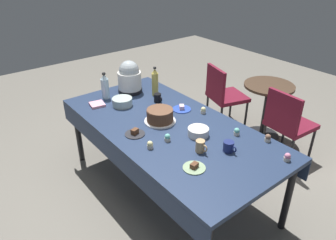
{
  "coord_description": "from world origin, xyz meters",
  "views": [
    {
      "loc": [
        1.98,
        -1.56,
        2.19
      ],
      "look_at": [
        0.0,
        0.0,
        0.8
      ],
      "focal_mm": 34.04,
      "sensor_mm": 36.0,
      "label": 1
    }
  ],
  "objects_px": {
    "maroon_chair_right": "(288,121)",
    "slow_cooker": "(129,78)",
    "frosted_layer_cake": "(160,116)",
    "maroon_chair_left": "(223,93)",
    "coffee_mug_tan": "(200,146)",
    "coffee_mug_navy": "(229,146)",
    "cupcake_mint": "(268,138)",
    "cupcake_vanilla": "(203,110)",
    "dessert_plate_sage": "(194,167)",
    "round_cafe_table": "(267,101)",
    "glass_salad_bowl": "(122,102)",
    "cupcake_berry": "(287,157)",
    "coffee_mug_black": "(158,98)",
    "soda_bottle_ginger_ale": "(155,82)",
    "potluck_table": "(168,131)",
    "cupcake_lemon": "(150,145)",
    "dessert_plate_cobalt": "(182,108)",
    "ceramic_snack_bowl": "(198,132)",
    "dessert_plate_charcoal": "(135,133)",
    "cupcake_cocoa": "(237,132)",
    "cupcake_rose": "(167,138)",
    "soda_bottle_water": "(105,87)"
  },
  "relations": [
    {
      "from": "soda_bottle_water",
      "to": "soda_bottle_ginger_ale",
      "type": "relative_size",
      "value": 0.89
    },
    {
      "from": "cupcake_mint",
      "to": "cupcake_vanilla",
      "type": "bearing_deg",
      "value": -174.28
    },
    {
      "from": "dessert_plate_sage",
      "to": "coffee_mug_navy",
      "type": "xyz_separation_m",
      "value": [
        0.0,
        0.36,
        0.03
      ]
    },
    {
      "from": "maroon_chair_right",
      "to": "slow_cooker",
      "type": "bearing_deg",
      "value": -135.13
    },
    {
      "from": "cupcake_mint",
      "to": "coffee_mug_black",
      "type": "relative_size",
      "value": 0.58
    },
    {
      "from": "frosted_layer_cake",
      "to": "ceramic_snack_bowl",
      "type": "height_order",
      "value": "frosted_layer_cake"
    },
    {
      "from": "coffee_mug_black",
      "to": "maroon_chair_left",
      "type": "xyz_separation_m",
      "value": [
        -0.12,
        1.15,
        -0.3
      ]
    },
    {
      "from": "cupcake_cocoa",
      "to": "cupcake_mint",
      "type": "bearing_deg",
      "value": 28.82
    },
    {
      "from": "dessert_plate_sage",
      "to": "cupcake_mint",
      "type": "relative_size",
      "value": 2.52
    },
    {
      "from": "glass_salad_bowl",
      "to": "round_cafe_table",
      "type": "relative_size",
      "value": 0.28
    },
    {
      "from": "frosted_layer_cake",
      "to": "cupcake_lemon",
      "type": "relative_size",
      "value": 4.38
    },
    {
      "from": "cupcake_lemon",
      "to": "coffee_mug_navy",
      "type": "relative_size",
      "value": 0.54
    },
    {
      "from": "soda_bottle_ginger_ale",
      "to": "coffee_mug_black",
      "type": "distance_m",
      "value": 0.2
    },
    {
      "from": "dessert_plate_cobalt",
      "to": "cupcake_lemon",
      "type": "xyz_separation_m",
      "value": [
        0.37,
        -0.65,
        0.02
      ]
    },
    {
      "from": "cupcake_lemon",
      "to": "coffee_mug_black",
      "type": "distance_m",
      "value": 0.87
    },
    {
      "from": "glass_salad_bowl",
      "to": "dessert_plate_sage",
      "type": "height_order",
      "value": "glass_salad_bowl"
    },
    {
      "from": "slow_cooker",
      "to": "coffee_mug_black",
      "type": "relative_size",
      "value": 3.08
    },
    {
      "from": "slow_cooker",
      "to": "dessert_plate_sage",
      "type": "height_order",
      "value": "slow_cooker"
    },
    {
      "from": "cupcake_vanilla",
      "to": "coffee_mug_tan",
      "type": "distance_m",
      "value": 0.66
    },
    {
      "from": "slow_cooker",
      "to": "soda_bottle_ginger_ale",
      "type": "xyz_separation_m",
      "value": [
        0.24,
        0.17,
        -0.02
      ]
    },
    {
      "from": "ceramic_snack_bowl",
      "to": "coffee_mug_black",
      "type": "relative_size",
      "value": 1.55
    },
    {
      "from": "dessert_plate_cobalt",
      "to": "cupcake_cocoa",
      "type": "distance_m",
      "value": 0.67
    },
    {
      "from": "dessert_plate_cobalt",
      "to": "coffee_mug_tan",
      "type": "relative_size",
      "value": 1.59
    },
    {
      "from": "ceramic_snack_bowl",
      "to": "cupcake_cocoa",
      "type": "bearing_deg",
      "value": 52.66
    },
    {
      "from": "frosted_layer_cake",
      "to": "slow_cooker",
      "type": "height_order",
      "value": "slow_cooker"
    },
    {
      "from": "slow_cooker",
      "to": "cupcake_berry",
      "type": "xyz_separation_m",
      "value": [
        1.84,
        0.24,
        -0.14
      ]
    },
    {
      "from": "ceramic_snack_bowl",
      "to": "frosted_layer_cake",
      "type": "bearing_deg",
      "value": -164.35
    },
    {
      "from": "coffee_mug_tan",
      "to": "coffee_mug_navy",
      "type": "height_order",
      "value": "coffee_mug_tan"
    },
    {
      "from": "dessert_plate_cobalt",
      "to": "coffee_mug_tan",
      "type": "distance_m",
      "value": 0.75
    },
    {
      "from": "glass_salad_bowl",
      "to": "cupcake_cocoa",
      "type": "height_order",
      "value": "glass_salad_bowl"
    },
    {
      "from": "coffee_mug_tan",
      "to": "coffee_mug_black",
      "type": "xyz_separation_m",
      "value": [
        -0.94,
        0.28,
        -0.0
      ]
    },
    {
      "from": "soda_bottle_ginger_ale",
      "to": "coffee_mug_navy",
      "type": "bearing_deg",
      "value": -8.4
    },
    {
      "from": "cupcake_lemon",
      "to": "coffee_mug_tan",
      "type": "relative_size",
      "value": 0.58
    },
    {
      "from": "maroon_chair_left",
      "to": "round_cafe_table",
      "type": "bearing_deg",
      "value": 23.06
    },
    {
      "from": "cupcake_vanilla",
      "to": "round_cafe_table",
      "type": "xyz_separation_m",
      "value": [
        -0.08,
        1.18,
        -0.28
      ]
    },
    {
      "from": "maroon_chair_left",
      "to": "glass_salad_bowl",
      "type": "bearing_deg",
      "value": -91.2
    },
    {
      "from": "potluck_table",
      "to": "cupcake_mint",
      "type": "xyz_separation_m",
      "value": [
        0.73,
        0.48,
        0.09
      ]
    },
    {
      "from": "frosted_layer_cake",
      "to": "maroon_chair_left",
      "type": "xyz_separation_m",
      "value": [
        -0.48,
        1.39,
        -0.32
      ]
    },
    {
      "from": "dessert_plate_cobalt",
      "to": "soda_bottle_water",
      "type": "xyz_separation_m",
      "value": [
        -0.71,
        -0.46,
        0.12
      ]
    },
    {
      "from": "frosted_layer_cake",
      "to": "cupcake_lemon",
      "type": "distance_m",
      "value": 0.45
    },
    {
      "from": "frosted_layer_cake",
      "to": "coffee_mug_navy",
      "type": "height_order",
      "value": "frosted_layer_cake"
    },
    {
      "from": "potluck_table",
      "to": "maroon_chair_left",
      "type": "xyz_separation_m",
      "value": [
        -0.57,
        1.37,
        -0.2
      ]
    },
    {
      "from": "frosted_layer_cake",
      "to": "cupcake_berry",
      "type": "xyz_separation_m",
      "value": [
        1.09,
        0.39,
        -0.03
      ]
    },
    {
      "from": "dessert_plate_sage",
      "to": "cupcake_rose",
      "type": "height_order",
      "value": "cupcake_rose"
    },
    {
      "from": "cupcake_berry",
      "to": "cupcake_mint",
      "type": "xyz_separation_m",
      "value": [
        -0.26,
        0.11,
        0.0
      ]
    },
    {
      "from": "frosted_layer_cake",
      "to": "glass_salad_bowl",
      "type": "relative_size",
      "value": 1.44
    },
    {
      "from": "cupcake_vanilla",
      "to": "cupcake_mint",
      "type": "relative_size",
      "value": 1.0
    },
    {
      "from": "coffee_mug_navy",
      "to": "maroon_chair_right",
      "type": "height_order",
      "value": "maroon_chair_right"
    },
    {
      "from": "dessert_plate_sage",
      "to": "cupcake_berry",
      "type": "relative_size",
      "value": 2.52
    },
    {
      "from": "round_cafe_table",
      "to": "dessert_plate_charcoal",
      "type": "bearing_deg",
      "value": -89.9
    }
  ]
}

